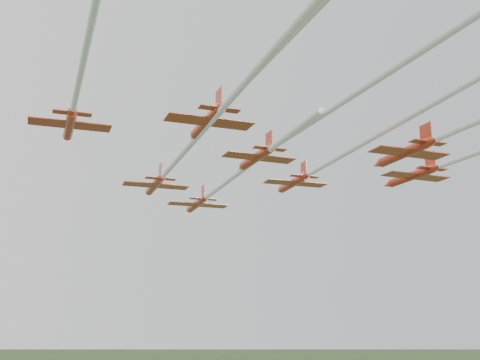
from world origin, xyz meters
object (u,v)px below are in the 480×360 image
jet_row2_right (324,166)px  jet_row3_mid (337,106)px  jet_row2_left (188,148)px  jet_row3_left (86,47)px  jet_row4_left (254,73)px  jet_lead (216,190)px

jet_row2_right → jet_row3_mid: (-15.55, -19.39, -0.97)m
jet_row2_left → jet_row3_mid: jet_row3_mid is taller
jet_row3_left → jet_row2_left: bearing=56.1°
jet_row3_left → jet_row3_mid: bearing=8.0°
jet_row2_right → jet_row3_mid: size_ratio=0.71×
jet_row3_left → jet_row4_left: (11.98, -5.12, -1.04)m
jet_row2_right → jet_row4_left: (-26.60, -21.82, -1.33)m
jet_row2_left → jet_row4_left: (-5.09, -20.18, 0.27)m
jet_row3_mid → jet_row2_left: bearing=120.5°
jet_lead → jet_row3_left: bearing=-118.9°
jet_row2_left → jet_row4_left: bearing=-89.3°
jet_lead → jet_row2_right: 17.54m
jet_row2_right → jet_row3_left: 42.04m
jet_row3_left → jet_row3_mid: 23.19m
jet_row2_right → jet_row3_mid: bearing=-113.1°
jet_row4_left → jet_row3_mid: bearing=25.7°
jet_row2_left → jet_row4_left: jet_row4_left is taller
jet_lead → jet_row3_mid: bearing=-88.6°
jet_row2_left → jet_row3_mid: size_ratio=1.00×
jet_row2_right → jet_row3_mid: jet_row2_right is taller
jet_row3_left → jet_row3_mid: (23.03, -2.69, -0.68)m
jet_row2_left → jet_row4_left: 20.81m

